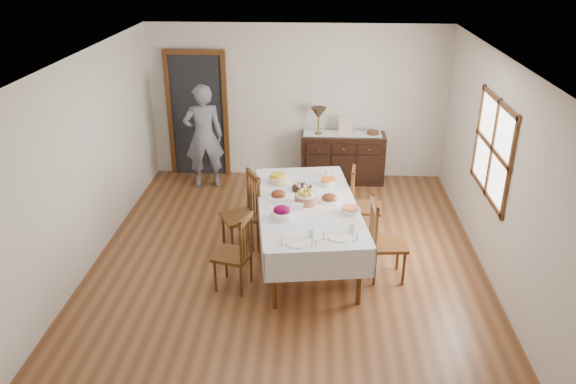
# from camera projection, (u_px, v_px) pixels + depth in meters

# --- Properties ---
(ground) EXTENTS (6.00, 6.00, 0.00)m
(ground) POSITION_uv_depth(u_px,v_px,m) (288.00, 262.00, 7.27)
(ground) COLOR brown
(room_shell) EXTENTS (5.02, 6.02, 2.65)m
(room_shell) POSITION_uv_depth(u_px,v_px,m) (278.00, 131.00, 6.98)
(room_shell) COLOR white
(room_shell) RESTS_ON ground
(dining_table) EXTENTS (1.53, 2.52, 0.82)m
(dining_table) POSITION_uv_depth(u_px,v_px,m) (307.00, 210.00, 7.02)
(dining_table) COLOR silver
(dining_table) RESTS_ON ground
(chair_left_near) EXTENTS (0.49, 0.49, 0.97)m
(chair_left_near) POSITION_uv_depth(u_px,v_px,m) (236.00, 252.00, 6.55)
(chair_left_near) COLOR #4E2A11
(chair_left_near) RESTS_ON ground
(chair_left_far) EXTENTS (0.60, 0.60, 1.07)m
(chair_left_far) POSITION_uv_depth(u_px,v_px,m) (244.00, 212.00, 7.38)
(chair_left_far) COLOR #4E2A11
(chair_left_far) RESTS_ON ground
(chair_right_near) EXTENTS (0.46, 0.46, 1.03)m
(chair_right_near) POSITION_uv_depth(u_px,v_px,m) (384.00, 240.00, 6.74)
(chair_right_near) COLOR #4E2A11
(chair_right_near) RESTS_ON ground
(chair_right_far) EXTENTS (0.47, 0.47, 1.02)m
(chair_right_far) POSITION_uv_depth(u_px,v_px,m) (362.00, 203.00, 7.68)
(chair_right_far) COLOR #4E2A11
(chair_right_far) RESTS_ON ground
(sideboard) EXTENTS (1.40, 0.51, 0.84)m
(sideboard) POSITION_uv_depth(u_px,v_px,m) (343.00, 158.00, 9.53)
(sideboard) COLOR black
(sideboard) RESTS_ON ground
(person) EXTENTS (0.66, 0.51, 1.86)m
(person) POSITION_uv_depth(u_px,v_px,m) (204.00, 133.00, 9.12)
(person) COLOR slate
(person) RESTS_ON ground
(bread_basket) EXTENTS (0.27, 0.27, 0.19)m
(bread_basket) POSITION_uv_depth(u_px,v_px,m) (306.00, 197.00, 6.94)
(bread_basket) COLOR brown
(bread_basket) RESTS_ON dining_table
(egg_basket) EXTENTS (0.26, 0.26, 0.10)m
(egg_basket) POSITION_uv_depth(u_px,v_px,m) (302.00, 187.00, 7.34)
(egg_basket) COLOR black
(egg_basket) RESTS_ON dining_table
(ham_platter_a) EXTENTS (0.33, 0.33, 0.11)m
(ham_platter_a) POSITION_uv_depth(u_px,v_px,m) (278.00, 195.00, 7.14)
(ham_platter_a) COLOR white
(ham_platter_a) RESTS_ON dining_table
(ham_platter_b) EXTENTS (0.29, 0.29, 0.11)m
(ham_platter_b) POSITION_uv_depth(u_px,v_px,m) (329.00, 198.00, 7.04)
(ham_platter_b) COLOR white
(ham_platter_b) RESTS_ON dining_table
(beet_bowl) EXTENTS (0.26, 0.26, 0.16)m
(beet_bowl) POSITION_uv_depth(u_px,v_px,m) (282.00, 213.00, 6.58)
(beet_bowl) COLOR white
(beet_bowl) RESTS_ON dining_table
(carrot_bowl) EXTENTS (0.22, 0.22, 0.09)m
(carrot_bowl) POSITION_uv_depth(u_px,v_px,m) (328.00, 182.00, 7.48)
(carrot_bowl) COLOR white
(carrot_bowl) RESTS_ON dining_table
(pineapple_bowl) EXTENTS (0.25, 0.25, 0.13)m
(pineapple_bowl) POSITION_uv_depth(u_px,v_px,m) (278.00, 179.00, 7.54)
(pineapple_bowl) COLOR #D3C085
(pineapple_bowl) RESTS_ON dining_table
(casserole_dish) EXTENTS (0.23, 0.23, 0.08)m
(casserole_dish) POSITION_uv_depth(u_px,v_px,m) (351.00, 210.00, 6.72)
(casserole_dish) COLOR white
(casserole_dish) RESTS_ON dining_table
(butter_dish) EXTENTS (0.15, 0.11, 0.07)m
(butter_dish) POSITION_uv_depth(u_px,v_px,m) (298.00, 206.00, 6.82)
(butter_dish) COLOR white
(butter_dish) RESTS_ON dining_table
(setting_left) EXTENTS (0.44, 0.31, 0.10)m
(setting_left) POSITION_uv_depth(u_px,v_px,m) (302.00, 239.00, 6.10)
(setting_left) COLOR white
(setting_left) RESTS_ON dining_table
(setting_right) EXTENTS (0.44, 0.31, 0.10)m
(setting_right) POSITION_uv_depth(u_px,v_px,m) (343.00, 233.00, 6.22)
(setting_right) COLOR white
(setting_right) RESTS_ON dining_table
(glass_far_a) EXTENTS (0.07, 0.07, 0.09)m
(glass_far_a) POSITION_uv_depth(u_px,v_px,m) (286.00, 177.00, 7.64)
(glass_far_a) COLOR white
(glass_far_a) RESTS_ON dining_table
(glass_far_b) EXTENTS (0.07, 0.07, 0.11)m
(glass_far_b) POSITION_uv_depth(u_px,v_px,m) (327.00, 173.00, 7.74)
(glass_far_b) COLOR white
(glass_far_b) RESTS_ON dining_table
(runner) EXTENTS (1.30, 0.35, 0.01)m
(runner) POSITION_uv_depth(u_px,v_px,m) (342.00, 134.00, 9.39)
(runner) COLOR white
(runner) RESTS_ON sideboard
(table_lamp) EXTENTS (0.26, 0.26, 0.46)m
(table_lamp) POSITION_uv_depth(u_px,v_px,m) (319.00, 114.00, 9.21)
(table_lamp) COLOR brown
(table_lamp) RESTS_ON sideboard
(picture_frame) EXTENTS (0.22, 0.08, 0.28)m
(picture_frame) POSITION_uv_depth(u_px,v_px,m) (345.00, 127.00, 9.28)
(picture_frame) COLOR #C7AB8D
(picture_frame) RESTS_ON sideboard
(deco_bowl) EXTENTS (0.20, 0.20, 0.06)m
(deco_bowl) POSITION_uv_depth(u_px,v_px,m) (373.00, 133.00, 9.35)
(deco_bowl) COLOR #4E2A11
(deco_bowl) RESTS_ON sideboard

